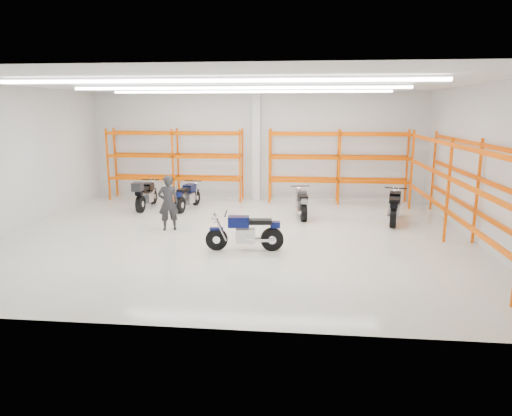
# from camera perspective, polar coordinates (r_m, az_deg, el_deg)

# --- Properties ---
(ground) EXTENTS (14.00, 14.00, 0.00)m
(ground) POSITION_cam_1_polar(r_m,az_deg,el_deg) (13.93, -2.38, -3.51)
(ground) COLOR beige
(ground) RESTS_ON ground
(room_shell) EXTENTS (14.02, 12.02, 4.51)m
(room_shell) POSITION_cam_1_polar(r_m,az_deg,el_deg) (13.45, -2.48, 10.11)
(room_shell) COLOR silver
(room_shell) RESTS_ON ground
(motorcycle_main) EXTENTS (2.14, 0.71, 1.05)m
(motorcycle_main) POSITION_cam_1_polar(r_m,az_deg,el_deg) (12.41, -1.00, -3.13)
(motorcycle_main) COLOR black
(motorcycle_main) RESTS_ON ground
(motorcycle_back_a) EXTENTS (0.71, 2.24, 1.15)m
(motorcycle_back_a) POSITION_cam_1_polar(r_m,az_deg,el_deg) (18.04, -13.70, 1.59)
(motorcycle_back_a) COLOR black
(motorcycle_back_a) RESTS_ON ground
(motorcycle_back_b) EXTENTS (0.77, 2.12, 1.04)m
(motorcycle_back_b) POSITION_cam_1_polar(r_m,az_deg,el_deg) (17.66, -8.61, 1.37)
(motorcycle_back_b) COLOR black
(motorcycle_back_b) RESTS_ON ground
(motorcycle_back_c) EXTENTS (0.70, 2.12, 1.04)m
(motorcycle_back_c) POSITION_cam_1_polar(r_m,az_deg,el_deg) (16.32, 5.73, 0.55)
(motorcycle_back_c) COLOR black
(motorcycle_back_c) RESTS_ON ground
(motorcycle_back_d) EXTENTS (0.89, 2.24, 1.11)m
(motorcycle_back_d) POSITION_cam_1_polar(r_m,az_deg,el_deg) (16.10, 16.88, 0.03)
(motorcycle_back_d) COLOR black
(motorcycle_back_d) RESTS_ON ground
(standing_man) EXTENTS (0.76, 0.64, 1.77)m
(standing_man) POSITION_cam_1_polar(r_m,az_deg,el_deg) (14.69, -10.91, 0.64)
(standing_man) COLOR black
(standing_man) RESTS_ON ground
(structural_column) EXTENTS (0.32, 0.32, 4.50)m
(structural_column) POSITION_cam_1_polar(r_m,az_deg,el_deg) (19.25, 0.05, 7.69)
(structural_column) COLOR white
(structural_column) RESTS_ON ground
(pallet_racking_back_left) EXTENTS (5.67, 0.87, 3.00)m
(pallet_racking_back_left) POSITION_cam_1_polar(r_m,az_deg,el_deg) (19.60, -10.05, 6.22)
(pallet_racking_back_left) COLOR #FF6600
(pallet_racking_back_left) RESTS_ON ground
(pallet_racking_back_right) EXTENTS (5.67, 0.87, 3.00)m
(pallet_racking_back_right) POSITION_cam_1_polar(r_m,az_deg,el_deg) (18.91, 10.31, 6.00)
(pallet_racking_back_right) COLOR #FF6600
(pallet_racking_back_right) RESTS_ON ground
(pallet_racking_side) EXTENTS (0.87, 9.07, 3.00)m
(pallet_racking_side) POSITION_cam_1_polar(r_m,az_deg,el_deg) (14.16, 24.53, 3.15)
(pallet_racking_side) COLOR #FF6600
(pallet_racking_side) RESTS_ON ground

